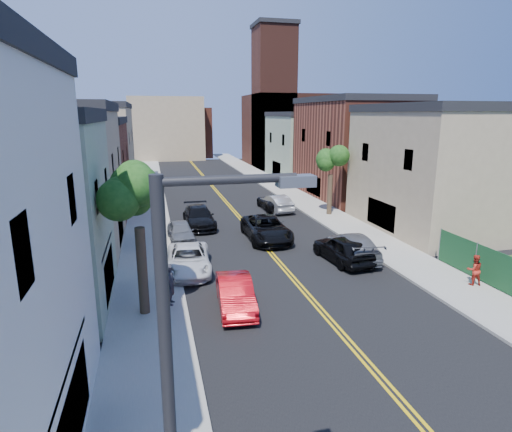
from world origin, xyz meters
TOP-DOWN VIEW (x-y plane):
  - sidewalk_left at (-7.90, 40.00)m, footprint 3.20×100.00m
  - sidewalk_right at (7.90, 40.00)m, footprint 3.20×100.00m
  - curb_left at (-6.15, 40.00)m, footprint 0.30×100.00m
  - curb_right at (6.15, 40.00)m, footprint 0.30×100.00m
  - bldg_left_tan_near at (-14.00, 25.00)m, footprint 9.00×10.00m
  - bldg_left_brick at (-14.00, 36.00)m, footprint 9.00×12.00m
  - bldg_left_tan_far at (-14.00, 50.00)m, footprint 9.00×16.00m
  - bldg_right_tan at (14.00, 24.00)m, footprint 9.00×12.00m
  - bldg_right_brick at (14.00, 38.00)m, footprint 9.00×14.00m
  - bldg_right_palegrn at (14.00, 52.00)m, footprint 9.00×12.00m
  - church at (16.33, 67.07)m, footprint 16.20×14.20m
  - backdrop_left at (-4.00, 82.00)m, footprint 14.00×8.00m
  - backdrop_center at (0.00, 86.00)m, footprint 10.00×8.00m
  - tree_left_mid at (-7.88, 14.01)m, footprint 5.20×5.20m
  - tree_right_far at (7.92, 30.01)m, footprint 4.40×4.40m
  - street_lamp at (-7.01, 1.00)m, footprint 2.14×0.25m
  - red_sedan at (-3.80, 13.74)m, footprint 1.91×4.56m
  - white_pickup at (-5.50, 19.02)m, footprint 2.85×5.49m
  - grey_car_left at (-5.50, 25.10)m, footprint 1.93×4.37m
  - black_car_left at (-3.80, 28.85)m, footprint 2.31×5.63m
  - grey_car_right at (4.73, 18.97)m, footprint 2.87×5.79m
  - black_car_right at (3.81, 18.46)m, footprint 2.44×5.06m
  - silver_car_right at (3.80, 32.81)m, footprint 2.23×4.89m
  - dark_car_right_far at (3.80, 33.71)m, footprint 2.39×5.04m
  - black_suv_lane at (0.50, 24.09)m, footprint 2.89×6.13m
  - pedestrian_left at (-6.70, 14.61)m, footprint 0.61×0.80m
  - pedestrian_right at (8.75, 13.19)m, footprint 0.91×0.78m

SIDE VIEW (x-z plane):
  - sidewalk_left at x=-7.90m, z-range 0.00..0.15m
  - sidewalk_right at x=7.90m, z-range 0.00..0.15m
  - curb_left at x=-6.15m, z-range 0.00..0.15m
  - curb_right at x=6.15m, z-range 0.00..0.15m
  - dark_car_right_far at x=3.80m, z-range 0.00..1.39m
  - grey_car_left at x=-5.50m, z-range 0.00..1.46m
  - red_sedan at x=-3.80m, z-range 0.00..1.47m
  - white_pickup at x=-5.50m, z-range 0.00..1.48m
  - silver_car_right at x=3.80m, z-range 0.00..1.56m
  - grey_car_right at x=4.73m, z-range 0.00..1.62m
  - black_car_left at x=-3.80m, z-range 0.00..1.63m
  - black_car_right at x=3.81m, z-range 0.00..1.66m
  - black_suv_lane at x=0.50m, z-range 0.00..1.69m
  - pedestrian_right at x=8.75m, z-range 0.15..1.79m
  - pedestrian_left at x=-6.70m, z-range 0.15..2.13m
  - bldg_left_brick at x=-14.00m, z-range 0.00..8.00m
  - bldg_right_palegrn at x=14.00m, z-range 0.00..8.50m
  - bldg_left_tan_near at x=-14.00m, z-range 0.00..9.00m
  - bldg_right_tan at x=14.00m, z-range 0.00..9.00m
  - street_lamp at x=-7.01m, z-range 0.72..8.72m
  - bldg_left_tan_far at x=-14.00m, z-range 0.00..9.50m
  - bldg_right_brick at x=14.00m, z-range 0.00..10.00m
  - backdrop_center at x=0.00m, z-range 0.00..10.00m
  - tree_right_far at x=7.92m, z-range 1.74..9.77m
  - backdrop_left at x=-4.00m, z-range 0.00..12.00m
  - tree_left_mid at x=-7.88m, z-range 1.94..11.23m
  - church at x=16.33m, z-range -4.06..18.54m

